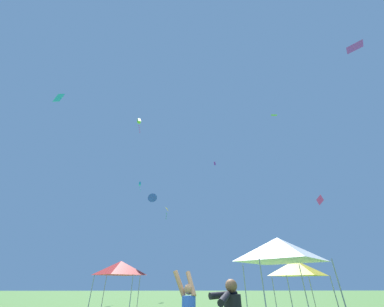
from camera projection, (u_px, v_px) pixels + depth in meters
name	position (u px, v px, depth m)	size (l,w,h in m)	color
canopy_tent_yellow	(297.00, 268.00, 13.43)	(2.72, 2.72, 2.91)	#9E9EA3
canopy_tent_red	(120.00, 268.00, 16.01)	(2.88, 2.88, 3.09)	#9E9EA3
canopy_tent_white	(279.00, 249.00, 10.68)	(3.40, 3.40, 3.64)	#9E9EA3
kite_cyan_box	(140.00, 184.00, 33.68)	(0.47, 0.61, 1.58)	#2DB7CC
kite_yellow_delta	(167.00, 209.00, 32.81)	(0.75, 1.02, 2.00)	yellow
kite_lime_diamond	(274.00, 115.00, 29.42)	(0.89, 1.01, 0.55)	#75D138
kite_lime_box	(139.00, 121.00, 28.95)	(0.73, 0.94, 2.29)	#75D138
kite_blue_delta	(152.00, 198.00, 24.07)	(1.18, 1.00, 0.86)	blue
kite_cyan_diamond	(58.00, 97.00, 29.85)	(1.22, 1.33, 1.43)	#2DB7CC
kite_purple_diamond	(355.00, 46.00, 19.50)	(1.21, 1.56, 0.68)	purple
kite_purple_box	(215.00, 163.00, 35.50)	(0.36, 0.50, 0.61)	purple
kite_magenta_diamond	(320.00, 200.00, 27.91)	(0.72, 0.68, 0.89)	#D6389E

